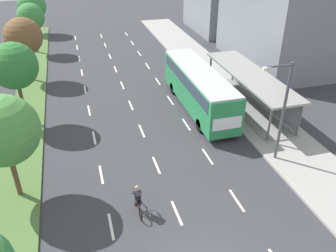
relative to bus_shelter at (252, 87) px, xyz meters
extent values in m
cube|color=#4C7038|center=(-17.83, 5.63, -1.81)|extent=(2.60, 52.00, 0.12)
cube|color=#9E9E99|center=(-0.28, 5.63, -1.79)|extent=(4.50, 52.00, 0.15)
cube|color=white|center=(-13.03, -10.12, -1.86)|extent=(0.14, 1.86, 0.01)
cube|color=white|center=(-13.03, -5.71, -1.86)|extent=(0.14, 1.86, 0.01)
cube|color=white|center=(-13.03, -1.31, -1.86)|extent=(0.14, 1.86, 0.01)
cube|color=white|center=(-13.03, 3.10, -1.86)|extent=(0.14, 1.86, 0.01)
cube|color=white|center=(-13.03, 7.51, -1.86)|extent=(0.14, 1.86, 0.01)
cube|color=white|center=(-13.03, 11.92, -1.86)|extent=(0.14, 1.86, 0.01)
cube|color=white|center=(-13.03, 16.33, -1.86)|extent=(0.14, 1.86, 0.01)
cube|color=white|center=(-13.03, 20.74, -1.86)|extent=(0.14, 1.86, 0.01)
cube|color=white|center=(-13.03, 25.14, -1.86)|extent=(0.14, 1.86, 0.01)
cube|color=white|center=(-9.53, -10.12, -1.86)|extent=(0.14, 1.86, 0.01)
cube|color=white|center=(-9.53, -5.71, -1.86)|extent=(0.14, 1.86, 0.01)
cube|color=white|center=(-9.53, -1.31, -1.86)|extent=(0.14, 1.86, 0.01)
cube|color=white|center=(-9.53, 3.10, -1.86)|extent=(0.14, 1.86, 0.01)
cube|color=white|center=(-9.53, 7.51, -1.86)|extent=(0.14, 1.86, 0.01)
cube|color=white|center=(-9.53, 11.92, -1.86)|extent=(0.14, 1.86, 0.01)
cube|color=white|center=(-9.53, 16.33, -1.86)|extent=(0.14, 1.86, 0.01)
cube|color=white|center=(-9.53, 20.74, -1.86)|extent=(0.14, 1.86, 0.01)
cube|color=white|center=(-9.53, 25.14, -1.86)|extent=(0.14, 1.86, 0.01)
cube|color=white|center=(-6.03, -10.12, -1.86)|extent=(0.14, 1.86, 0.01)
cube|color=white|center=(-6.03, -5.71, -1.86)|extent=(0.14, 1.86, 0.01)
cube|color=white|center=(-6.03, -1.31, -1.86)|extent=(0.14, 1.86, 0.01)
cube|color=white|center=(-6.03, 3.10, -1.86)|extent=(0.14, 1.86, 0.01)
cube|color=white|center=(-6.03, 7.51, -1.86)|extent=(0.14, 1.86, 0.01)
cube|color=white|center=(-6.03, 11.92, -1.86)|extent=(0.14, 1.86, 0.01)
cube|color=white|center=(-6.03, 16.33, -1.86)|extent=(0.14, 1.86, 0.01)
cube|color=white|center=(-6.03, 20.74, -1.86)|extent=(0.14, 1.86, 0.01)
cube|color=white|center=(-6.03, 25.14, -1.86)|extent=(0.14, 1.86, 0.01)
cube|color=gray|center=(-0.28, 0.00, -1.67)|extent=(2.60, 11.20, 0.10)
cylinder|color=#56565B|center=(-1.46, -5.35, -0.32)|extent=(0.16, 0.16, 2.60)
cylinder|color=#56565B|center=(-1.46, 5.35, -0.32)|extent=(0.16, 0.16, 2.60)
cylinder|color=#56565B|center=(0.90, -5.35, -0.32)|extent=(0.16, 0.16, 2.60)
cylinder|color=#56565B|center=(0.90, 5.35, -0.32)|extent=(0.16, 0.16, 2.60)
cube|color=gray|center=(0.96, 0.00, -0.32)|extent=(0.10, 10.64, 2.34)
cube|color=gray|center=(-0.28, 0.00, 1.06)|extent=(2.90, 11.60, 0.16)
cube|color=#28844C|center=(-4.28, 0.97, -0.02)|extent=(2.50, 11.20, 2.80)
cube|color=#2D3D4C|center=(-4.28, 0.97, 0.83)|extent=(2.54, 10.30, 0.90)
cube|color=#B7B7B7|center=(-4.28, 0.97, 1.44)|extent=(2.45, 10.98, 0.12)
cube|color=#2D3D4C|center=(-4.28, 6.59, 0.33)|extent=(2.25, 0.06, 1.54)
cube|color=white|center=(-4.28, -4.65, -0.22)|extent=(2.12, 0.04, 0.90)
cylinder|color=black|center=(-5.38, 4.44, -1.37)|extent=(0.30, 1.00, 1.00)
cylinder|color=black|center=(-3.18, 4.44, -1.37)|extent=(0.30, 1.00, 1.00)
cylinder|color=black|center=(-5.38, -2.50, -1.37)|extent=(0.30, 1.00, 1.00)
cylinder|color=black|center=(-3.18, -2.50, -1.37)|extent=(0.30, 1.00, 1.00)
torus|color=black|center=(-11.47, -8.94, -1.51)|extent=(0.06, 0.72, 0.72)
torus|color=black|center=(-11.47, -10.04, -1.51)|extent=(0.06, 0.72, 0.72)
cylinder|color=maroon|center=(-11.47, -9.49, -1.23)|extent=(0.05, 0.94, 0.05)
cylinder|color=maroon|center=(-11.47, -9.59, -1.41)|extent=(0.05, 0.57, 0.42)
cylinder|color=maroon|center=(-11.47, -9.69, -1.21)|extent=(0.04, 0.04, 0.40)
cube|color=black|center=(-11.47, -9.69, -1.01)|extent=(0.12, 0.24, 0.06)
cylinder|color=black|center=(-11.47, -8.99, -0.96)|extent=(0.46, 0.04, 0.04)
cube|color=black|center=(-11.47, -9.51, -0.68)|extent=(0.30, 0.36, 0.59)
cube|color=black|center=(-11.47, -9.67, -0.66)|extent=(0.26, 0.26, 0.42)
sphere|color=tan|center=(-11.47, -9.39, -0.26)|extent=(0.20, 0.20, 0.20)
cylinder|color=#23232D|center=(-11.59, -9.54, -1.08)|extent=(0.12, 0.42, 0.25)
cylinder|color=#23232D|center=(-11.59, -9.37, -1.34)|extent=(0.10, 0.17, 0.41)
cylinder|color=#23232D|center=(-11.35, -9.54, -1.08)|extent=(0.12, 0.42, 0.25)
cylinder|color=#23232D|center=(-11.35, -9.37, -1.34)|extent=(0.10, 0.17, 0.41)
cylinder|color=black|center=(-11.64, -9.29, -0.63)|extent=(0.09, 0.47, 0.28)
cylinder|color=black|center=(-11.30, -9.29, -0.63)|extent=(0.09, 0.47, 0.28)
cylinder|color=brown|center=(-17.63, -6.35, -0.37)|extent=(0.28, 0.28, 2.76)
sphere|color=#4C8E42|center=(-17.63, -6.35, 2.41)|extent=(3.74, 3.74, 3.74)
cylinder|color=brown|center=(-17.81, 2.38, -0.13)|extent=(0.28, 0.28, 3.24)
sphere|color=#2D7533|center=(-17.81, 2.38, 2.76)|extent=(3.37, 3.37, 3.37)
cylinder|color=brown|center=(-17.86, 11.12, -0.28)|extent=(0.28, 0.28, 2.93)
sphere|color=brown|center=(-17.86, 11.12, 2.49)|extent=(3.48, 3.48, 3.48)
cylinder|color=brown|center=(-17.69, 19.86, -0.27)|extent=(0.28, 0.28, 2.94)
sphere|color=#38843D|center=(-17.69, 19.86, 2.35)|extent=(3.08, 3.08, 3.08)
cylinder|color=brown|center=(-18.07, 28.59, -0.60)|extent=(0.28, 0.28, 2.29)
sphere|color=#38843D|center=(-18.07, 28.59, 1.94)|extent=(3.72, 3.72, 3.72)
cylinder|color=#4C4C51|center=(-1.93, -7.21, 1.53)|extent=(0.18, 0.18, 6.50)
cylinder|color=#4C4C51|center=(-2.73, -7.21, 4.63)|extent=(1.60, 0.12, 0.12)
cube|color=silver|center=(-3.53, -7.21, 4.56)|extent=(0.44, 0.24, 0.16)
camera|label=1|loc=(-13.71, -23.08, 11.43)|focal=37.05mm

